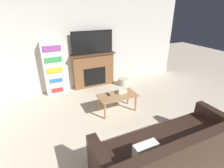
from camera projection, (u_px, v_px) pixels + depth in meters
wall_back at (84, 46)px, 5.44m from camera, size 6.91×0.06×2.70m
fireplace at (94, 70)px, 5.73m from camera, size 1.44×0.28×1.11m
tv at (93, 42)px, 5.34m from camera, size 1.31×0.03×0.71m
couch at (170, 153)px, 2.84m from camera, size 2.49×0.98×0.89m
coffee_table at (117, 97)px, 4.36m from camera, size 0.97×0.51×0.46m
tissue_box at (122, 91)px, 4.42m from camera, size 0.22×0.12×0.10m
remote_control at (108, 94)px, 4.34m from camera, size 0.04×0.15×0.02m
bookshelf at (54, 69)px, 5.13m from camera, size 0.59×0.29×1.58m
storage_basket at (123, 81)px, 5.98m from camera, size 0.35×0.35×0.24m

